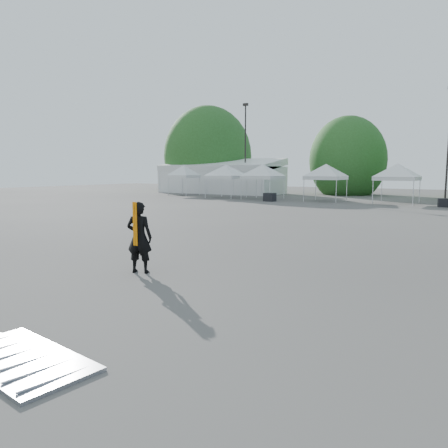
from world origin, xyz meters
The scene contains 14 objects.
ground centered at (0.00, 0.00, 0.00)m, with size 120.00×120.00×0.00m, color #474442.
marquee centered at (-22.00, 35.00, 1.97)m, with size 15.00×6.25×4.23m.
light_pole_west centered at (-18.00, 34.00, 5.77)m, with size 0.60×0.25×10.30m.
tree_far_w centered at (-26.00, 38.00, 4.54)m, with size 4.80×4.80×7.30m.
tree_mid_w centered at (-8.00, 40.00, 3.93)m, with size 4.16×4.16×6.33m.
tent_a centered at (-22.58, 28.41, 3.06)m, with size 3.75×3.75×3.88m.
tent_b centered at (-16.50, 27.53, 3.06)m, with size 4.58×4.58×3.88m.
tent_c centered at (-12.32, 27.50, 3.06)m, with size 4.58×4.58×3.88m.
tent_d centered at (-6.30, 28.10, 3.06)m, with size 4.45×4.45×3.88m.
tent_e centered at (-0.29, 28.36, 3.06)m, with size 4.65×4.65×3.88m.
man centered at (-0.99, -1.39, 0.97)m, with size 0.82×0.67×1.93m.
barrier_mid centered at (1.45, -6.42, 0.04)m, with size 2.53×1.47×0.08m.
crate_west centered at (-10.41, 25.19, 0.37)m, with size 0.96×0.75×0.75m, color black.
crate_mid centered at (3.49, 26.66, 0.33)m, with size 0.85×0.66×0.66m, color black.
Camera 1 is at (7.15, -9.90, 2.74)m, focal length 35.00 mm.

